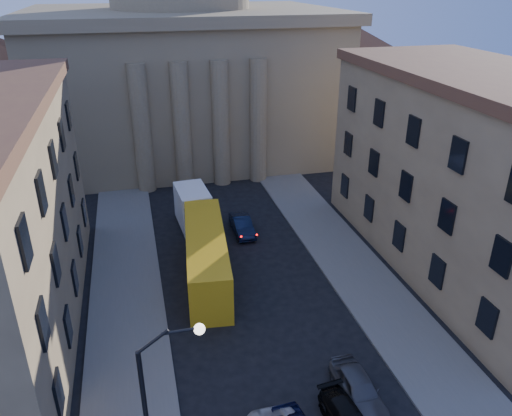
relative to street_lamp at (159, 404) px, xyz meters
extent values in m
cube|color=#615F59|center=(-1.53, 10.00, -5.21)|extent=(5.00, 60.00, 0.15)
cube|color=#615F59|center=(15.47, 10.00, -5.21)|extent=(5.00, 60.00, 0.15)
cube|color=#857252|center=(6.97, 48.00, 2.71)|extent=(34.00, 26.00, 16.00)
cube|color=#857252|center=(6.97, 48.00, 11.11)|extent=(35.50, 27.50, 1.20)
cube|color=#857252|center=(-14.03, 46.00, 0.21)|extent=(13.00, 13.00, 11.00)
cube|color=#857252|center=(27.97, 46.00, 0.21)|extent=(13.00, 13.00, 11.00)
cone|color=brown|center=(27.97, 46.00, 7.71)|extent=(26.02, 26.02, 4.00)
cylinder|color=#857252|center=(0.97, 34.80, 1.21)|extent=(1.80, 1.80, 13.00)
cylinder|color=#857252|center=(4.97, 34.80, 1.21)|extent=(1.80, 1.80, 13.00)
cylinder|color=#857252|center=(8.97, 34.80, 1.21)|extent=(1.80, 1.80, 13.00)
cylinder|color=#857252|center=(12.97, 34.80, 1.21)|extent=(1.80, 1.80, 13.00)
cube|color=tan|center=(23.97, 14.00, 1.71)|extent=(11.00, 26.00, 14.00)
cube|color=brown|center=(23.97, 14.00, 9.01)|extent=(11.60, 26.60, 0.80)
cylinder|color=black|center=(0.02, 0.00, 3.06)|extent=(1.30, 0.12, 0.96)
cylinder|color=black|center=(1.02, 0.00, 3.36)|extent=(1.30, 0.12, 0.12)
sphere|color=white|center=(1.77, 0.00, 3.31)|extent=(0.44, 0.44, 0.44)
imported|color=#444449|center=(10.23, 2.90, -4.50)|extent=(1.91, 4.61, 1.56)
imported|color=black|center=(8.47, 22.90, -4.56)|extent=(1.57, 4.41, 1.45)
cube|color=gold|center=(4.40, 16.86, -3.54)|extent=(4.07, 12.63, 3.50)
cube|color=black|center=(4.40, 16.86, -2.97)|extent=(4.07, 11.96, 1.24)
cylinder|color=black|center=(2.82, 12.48, -4.72)|extent=(0.45, 1.16, 1.13)
cylinder|color=black|center=(5.06, 12.25, -4.72)|extent=(0.45, 1.16, 1.13)
cylinder|color=black|center=(3.74, 21.46, -4.72)|extent=(0.45, 1.16, 1.13)
cylinder|color=black|center=(5.99, 21.23, -4.72)|extent=(0.45, 1.16, 1.13)
cube|color=white|center=(4.77, 22.43, -4.00)|extent=(2.66, 2.76, 2.58)
cube|color=black|center=(4.86, 21.20, -3.67)|extent=(2.37, 0.31, 1.18)
cube|color=white|center=(4.55, 25.33, -3.40)|extent=(2.91, 4.70, 3.33)
cylinder|color=black|center=(3.73, 21.93, -4.80)|extent=(0.37, 0.99, 0.97)
cylinder|color=black|center=(5.87, 22.09, -4.80)|extent=(0.37, 0.99, 0.97)
cylinder|color=black|center=(3.41, 26.21, -4.80)|extent=(0.37, 0.99, 0.97)
cylinder|color=black|center=(5.55, 26.37, -4.80)|extent=(0.37, 0.99, 0.97)
camera|label=1|loc=(0.17, -14.91, 15.24)|focal=35.00mm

